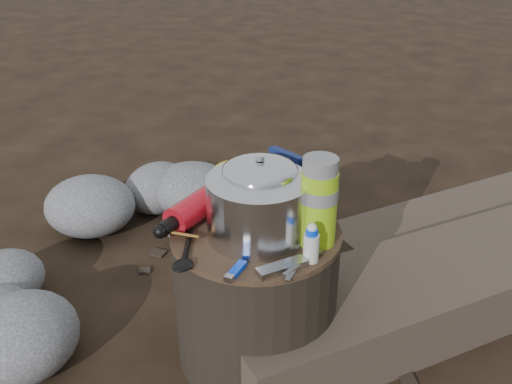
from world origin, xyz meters
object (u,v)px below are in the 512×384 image
at_px(stump, 256,294).
at_px(travel_mug, 319,192).
at_px(camping_pot, 260,193).
at_px(fuel_bottle, 201,204).
at_px(thermos, 319,202).

relative_size(stump, travel_mug, 3.19).
relative_size(camping_pot, fuel_bottle, 0.62).
height_order(thermos, travel_mug, thermos).
bearing_deg(stump, camping_pot, 94.64).
height_order(fuel_bottle, thermos, thermos).
height_order(stump, fuel_bottle, fuel_bottle).
xyz_separation_m(stump, fuel_bottle, (-0.15, 0.01, 0.22)).
height_order(camping_pot, thermos, thermos).
height_order(stump, thermos, thermos).
bearing_deg(thermos, stump, -174.96).
relative_size(fuel_bottle, travel_mug, 2.22).
distance_m(fuel_bottle, thermos, 0.31).
distance_m(camping_pot, thermos, 0.15).
xyz_separation_m(stump, travel_mug, (0.11, 0.13, 0.25)).
xyz_separation_m(stump, thermos, (0.15, 0.01, 0.29)).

